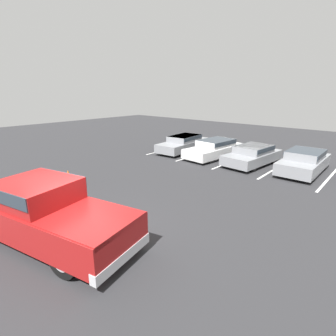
# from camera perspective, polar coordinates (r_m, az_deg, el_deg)

# --- Properties ---
(ground_plane) EXTENTS (60.00, 60.00, 0.00)m
(ground_plane) POSITION_cam_1_polar(r_m,az_deg,el_deg) (8.99, -17.88, -13.34)
(ground_plane) COLOR #2D2D30
(stall_stripe_a) EXTENTS (0.12, 5.30, 0.01)m
(stall_stripe_a) POSITION_cam_1_polar(r_m,az_deg,el_deg) (20.47, 0.56, 4.23)
(stall_stripe_a) COLOR white
(stall_stripe_a) RESTS_ON ground_plane
(stall_stripe_b) EXTENTS (0.12, 5.30, 0.01)m
(stall_stripe_b) POSITION_cam_1_polar(r_m,az_deg,el_deg) (18.86, 6.83, 3.05)
(stall_stripe_b) COLOR white
(stall_stripe_b) RESTS_ON ground_plane
(stall_stripe_c) EXTENTS (0.12, 5.30, 0.01)m
(stall_stripe_c) POSITION_cam_1_polar(r_m,az_deg,el_deg) (17.53, 14.14, 1.62)
(stall_stripe_c) COLOR white
(stall_stripe_c) RESTS_ON ground_plane
(stall_stripe_d) EXTENTS (0.12, 5.30, 0.01)m
(stall_stripe_d) POSITION_cam_1_polar(r_m,az_deg,el_deg) (16.53, 22.48, -0.03)
(stall_stripe_d) COLOR white
(stall_stripe_d) RESTS_ON ground_plane
(stall_stripe_e) EXTENTS (0.12, 5.30, 0.01)m
(stall_stripe_e) POSITION_cam_1_polar(r_m,az_deg,el_deg) (15.95, 31.65, -1.86)
(stall_stripe_e) COLOR white
(stall_stripe_e) RESTS_ON ground_plane
(pickup_truck) EXTENTS (6.13, 3.25, 1.86)m
(pickup_truck) POSITION_cam_1_polar(r_m,az_deg,el_deg) (8.57, -25.03, -8.73)
(pickup_truck) COLOR #A51919
(pickup_truck) RESTS_ON ground_plane
(parked_sedan_a) EXTENTS (2.06, 4.89, 1.18)m
(parked_sedan_a) POSITION_cam_1_polar(r_m,az_deg,el_deg) (19.57, 3.49, 5.51)
(parked_sedan_a) COLOR gray
(parked_sedan_a) RESTS_ON ground_plane
(parked_sedan_b) EXTENTS (2.22, 4.87, 1.19)m
(parked_sedan_b) POSITION_cam_1_polar(r_m,az_deg,el_deg) (18.02, 10.22, 4.34)
(parked_sedan_b) COLOR silver
(parked_sedan_b) RESTS_ON ground_plane
(parked_sedan_c) EXTENTS (2.23, 4.35, 1.17)m
(parked_sedan_c) POSITION_cam_1_polar(r_m,az_deg,el_deg) (16.72, 17.93, 2.83)
(parked_sedan_c) COLOR gray
(parked_sedan_c) RESTS_ON ground_plane
(parked_sedan_d) EXTENTS (1.85, 4.35, 1.22)m
(parked_sedan_d) POSITION_cam_1_polar(r_m,az_deg,el_deg) (16.22, 27.52, 1.40)
(parked_sedan_d) COLOR gray
(parked_sedan_d) RESTS_ON ground_plane
(traffic_cone) EXTENTS (0.46, 0.46, 0.64)m
(traffic_cone) POSITION_cam_1_polar(r_m,az_deg,el_deg) (13.77, -20.85, -1.74)
(traffic_cone) COLOR black
(traffic_cone) RESTS_ON ground_plane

